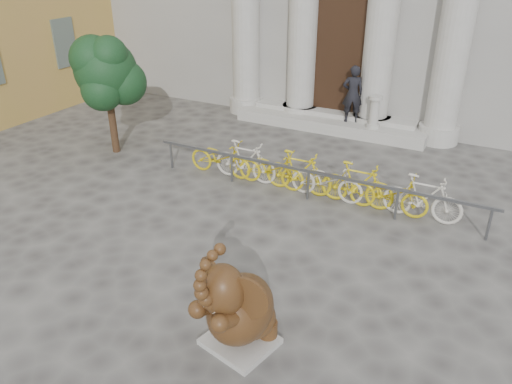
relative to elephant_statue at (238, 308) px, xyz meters
The scene contains 7 objects.
ground 2.20m from the elephant_statue, behind, with size 80.00×80.00×0.00m, color #474442.
entrance_steps 9.79m from the elephant_statue, 102.31° to the left, with size 6.00×1.20×0.36m, color #A8A59E.
elephant_statue is the anchor object (origin of this frame).
bike_rack 5.10m from the elephant_statue, 100.03° to the left, with size 8.00×0.53×1.00m.
tree 8.49m from the elephant_statue, 143.56° to the left, with size 1.85×1.68×3.20m.
pedestrian 9.62m from the elephant_statue, 98.49° to the left, with size 0.62×0.41×1.71m, color black.
balustrade_post 9.28m from the elephant_statue, 94.05° to the left, with size 0.39×0.39×0.95m.
Camera 1 is at (4.86, -4.93, 5.29)m, focal length 35.00 mm.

